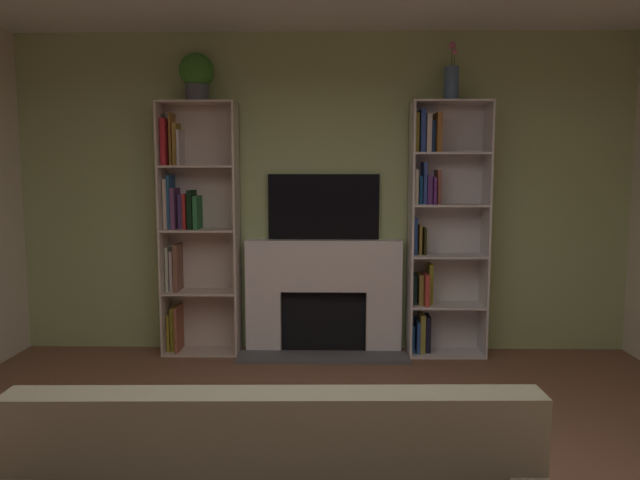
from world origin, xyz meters
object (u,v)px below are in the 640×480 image
(potted_plant, at_px, (197,75))
(vase_with_flowers, at_px, (451,82))
(tv, at_px, (324,207))
(fireplace, at_px, (324,294))
(bookshelf_right, at_px, (438,228))
(bookshelf_left, at_px, (192,228))

(potted_plant, distance_m, vase_with_flowers, 2.20)
(tv, bearing_deg, fireplace, -90.00)
(tv, xyz_separation_m, bookshelf_right, (1.02, -0.09, -0.18))
(tv, relative_size, potted_plant, 2.40)
(fireplace, relative_size, bookshelf_left, 0.67)
(tv, bearing_deg, bookshelf_left, -176.13)
(bookshelf_right, bearing_deg, vase_with_flowers, -21.89)
(tv, distance_m, bookshelf_left, 1.20)
(fireplace, bearing_deg, bookshelf_left, -179.44)
(fireplace, xyz_separation_m, potted_plant, (-1.10, -0.05, 1.94))
(fireplace, bearing_deg, bookshelf_right, -1.06)
(fireplace, xyz_separation_m, bookshelf_left, (-1.18, -0.01, 0.61))
(tv, relative_size, bookshelf_left, 0.45)
(fireplace, height_order, vase_with_flowers, vase_with_flowers)
(bookshelf_left, xyz_separation_m, bookshelf_right, (2.20, -0.01, 0.00))
(tv, distance_m, bookshelf_right, 1.04)
(bookshelf_left, relative_size, bookshelf_right, 1.00)
(bookshelf_left, distance_m, bookshelf_right, 2.20)
(fireplace, distance_m, bookshelf_left, 1.33)
(bookshelf_left, distance_m, vase_with_flowers, 2.61)
(potted_plant, xyz_separation_m, vase_with_flowers, (2.20, -0.00, -0.07))
(bookshelf_left, height_order, vase_with_flowers, vase_with_flowers)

